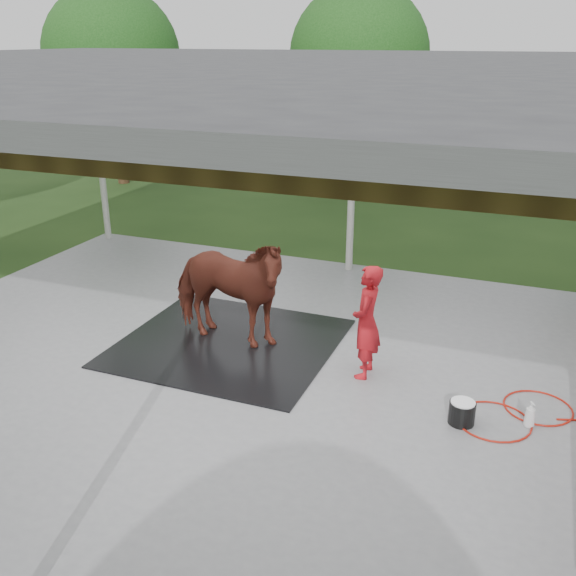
% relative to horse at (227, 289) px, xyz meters
% --- Properties ---
extents(ground, '(100.00, 100.00, 0.00)m').
position_rel_horse_xyz_m(ground, '(0.73, -0.87, -0.92)').
color(ground, '#1E3814').
extents(concrete_slab, '(12.00, 10.00, 0.05)m').
position_rel_horse_xyz_m(concrete_slab, '(0.73, -0.87, -0.89)').
color(concrete_slab, slate).
rests_on(concrete_slab, ground).
extents(pavilion_structure, '(12.60, 10.60, 4.05)m').
position_rel_horse_xyz_m(pavilion_structure, '(0.73, -0.87, 3.05)').
color(pavilion_structure, beige).
rests_on(pavilion_structure, ground).
extents(tree_belt, '(28.00, 28.00, 5.80)m').
position_rel_horse_xyz_m(tree_belt, '(1.03, 0.03, 2.87)').
color(tree_belt, '#382314').
rests_on(tree_belt, ground).
extents(rubber_mat, '(3.10, 2.91, 0.02)m').
position_rel_horse_xyz_m(rubber_mat, '(0.00, -0.00, -0.86)').
color(rubber_mat, black).
rests_on(rubber_mat, concrete_slab).
extents(horse, '(2.07, 1.06, 1.69)m').
position_rel_horse_xyz_m(horse, '(0.00, 0.00, 0.00)').
color(horse, maroon).
rests_on(horse, rubber_mat).
extents(handler, '(0.41, 0.59, 1.56)m').
position_rel_horse_xyz_m(handler, '(2.14, -0.17, -0.09)').
color(handler, '#AC121A').
rests_on(handler, concrete_slab).
extents(wash_bucket, '(0.31, 0.31, 0.29)m').
position_rel_horse_xyz_m(wash_bucket, '(3.52, -0.89, -0.72)').
color(wash_bucket, black).
rests_on(wash_bucket, concrete_slab).
extents(soap_bottle_a, '(0.17, 0.17, 0.33)m').
position_rel_horse_xyz_m(soap_bottle_a, '(4.27, -0.67, -0.71)').
color(soap_bottle_a, silver).
rests_on(soap_bottle_a, concrete_slab).
extents(soap_bottle_b, '(0.13, 0.13, 0.20)m').
position_rel_horse_xyz_m(soap_bottle_b, '(3.60, -0.88, -0.77)').
color(soap_bottle_b, '#338CD8').
rests_on(soap_bottle_b, concrete_slab).
extents(hose_coil, '(2.40, 1.38, 0.02)m').
position_rel_horse_xyz_m(hose_coil, '(4.13, -0.49, -0.86)').
color(hose_coil, '#9F170B').
rests_on(hose_coil, concrete_slab).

